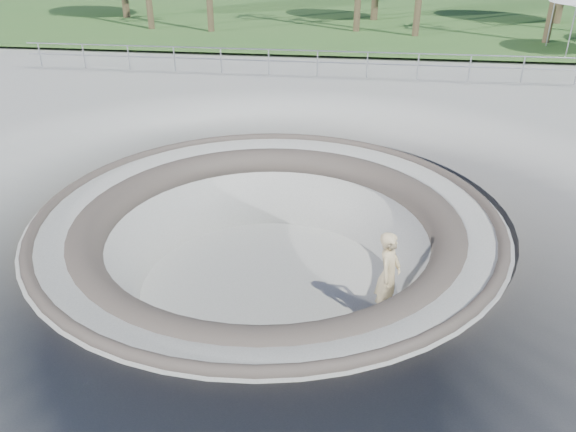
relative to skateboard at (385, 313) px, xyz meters
name	(u,v)px	position (x,y,z in m)	size (l,w,h in m)	color
ground	(268,213)	(-2.70, 0.89, 1.82)	(180.00, 180.00, 0.00)	#A3A39E
skate_bowl	(269,281)	(-2.70, 0.89, 0.00)	(14.00, 14.00, 4.10)	#A3A39E
grass_strip	(344,5)	(-2.70, 34.89, 2.04)	(180.00, 36.00, 0.12)	#325D25
distant_hills	(383,46)	(1.08, 58.06, -5.19)	(103.20, 45.00, 28.60)	olive
safety_railing	(317,63)	(-2.70, 12.89, 2.52)	(25.00, 0.06, 1.03)	#92949A
skateboard	(385,313)	(0.00, 0.00, 0.00)	(0.95, 0.54, 0.10)	brown
skater	(388,274)	(0.00, 0.00, 1.01)	(0.72, 0.48, 1.99)	tan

